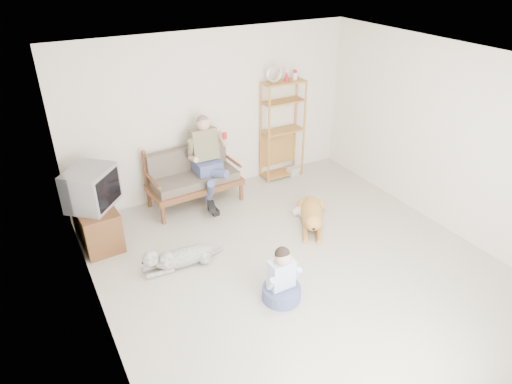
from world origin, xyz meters
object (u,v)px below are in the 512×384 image
etagere (283,129)px  tv_stand (97,225)px  loveseat (193,176)px  golden_retriever (312,215)px

etagere → tv_stand: size_ratio=2.24×
loveseat → etagere: 1.85m
loveseat → tv_stand: 1.74m
tv_stand → golden_retriever: size_ratio=0.76×
tv_stand → loveseat: bearing=11.7°
tv_stand → golden_retriever: (2.97, -1.11, -0.13)m
etagere → tv_stand: etagere is taller
loveseat → golden_retriever: loveseat is taller
etagere → tv_stand: 3.57m
loveseat → tv_stand: loveseat is taller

